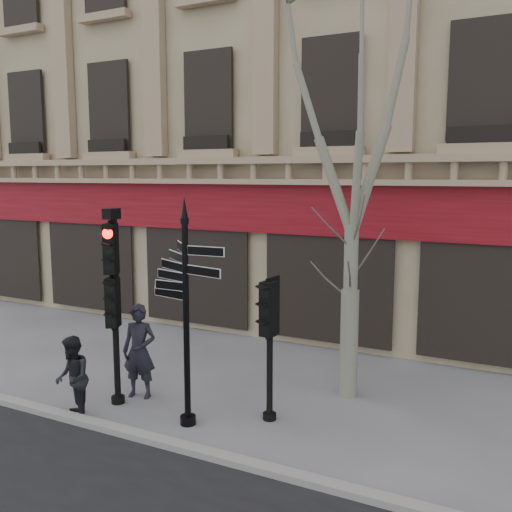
{
  "coord_description": "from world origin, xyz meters",
  "views": [
    {
      "loc": [
        4.95,
        -8.65,
        4.48
      ],
      "look_at": [
        0.17,
        0.6,
        2.99
      ],
      "focal_mm": 40.0,
      "sensor_mm": 36.0,
      "label": 1
    }
  ],
  "objects_px": {
    "traffic_signal_secondary": "(270,324)",
    "traffic_signal_main": "(114,282)",
    "fingerpost": "(185,274)",
    "pedestrian_a": "(139,351)",
    "plane_tree": "(355,95)",
    "pedestrian_b": "(72,378)"
  },
  "relations": [
    {
      "from": "fingerpost",
      "to": "traffic_signal_main",
      "type": "bearing_deg",
      "value": -164.61
    },
    {
      "from": "traffic_signal_main",
      "to": "plane_tree",
      "type": "relative_size",
      "value": 0.45
    },
    {
      "from": "fingerpost",
      "to": "pedestrian_b",
      "type": "distance_m",
      "value": 2.92
    },
    {
      "from": "traffic_signal_main",
      "to": "traffic_signal_secondary",
      "type": "height_order",
      "value": "traffic_signal_main"
    },
    {
      "from": "traffic_signal_secondary",
      "to": "fingerpost",
      "type": "bearing_deg",
      "value": -139.98
    },
    {
      "from": "fingerpost",
      "to": "traffic_signal_secondary",
      "type": "bearing_deg",
      "value": 56.27
    },
    {
      "from": "traffic_signal_secondary",
      "to": "pedestrian_a",
      "type": "height_order",
      "value": "traffic_signal_secondary"
    },
    {
      "from": "pedestrian_a",
      "to": "fingerpost",
      "type": "bearing_deg",
      "value": -36.94
    },
    {
      "from": "plane_tree",
      "to": "pedestrian_b",
      "type": "height_order",
      "value": "plane_tree"
    },
    {
      "from": "traffic_signal_secondary",
      "to": "traffic_signal_main",
      "type": "bearing_deg",
      "value": -162.32
    },
    {
      "from": "pedestrian_b",
      "to": "traffic_signal_secondary",
      "type": "bearing_deg",
      "value": 71.04
    },
    {
      "from": "fingerpost",
      "to": "plane_tree",
      "type": "height_order",
      "value": "plane_tree"
    },
    {
      "from": "fingerpost",
      "to": "pedestrian_a",
      "type": "xyz_separation_m",
      "value": [
        -1.6,
        0.65,
        -1.8
      ]
    },
    {
      "from": "traffic_signal_secondary",
      "to": "pedestrian_b",
      "type": "height_order",
      "value": "traffic_signal_secondary"
    },
    {
      "from": "traffic_signal_secondary",
      "to": "plane_tree",
      "type": "distance_m",
      "value": 4.62
    },
    {
      "from": "traffic_signal_main",
      "to": "pedestrian_a",
      "type": "bearing_deg",
      "value": 46.72
    },
    {
      "from": "traffic_signal_main",
      "to": "pedestrian_b",
      "type": "relative_size",
      "value": 2.46
    },
    {
      "from": "fingerpost",
      "to": "plane_tree",
      "type": "distance_m",
      "value": 4.68
    },
    {
      "from": "traffic_signal_main",
      "to": "fingerpost",
      "type": "bearing_deg",
      "value": -27.9
    },
    {
      "from": "traffic_signal_secondary",
      "to": "pedestrian_b",
      "type": "distance_m",
      "value": 3.77
    },
    {
      "from": "traffic_signal_secondary",
      "to": "plane_tree",
      "type": "height_order",
      "value": "plane_tree"
    },
    {
      "from": "traffic_signal_secondary",
      "to": "pedestrian_a",
      "type": "bearing_deg",
      "value": -170.84
    }
  ]
}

